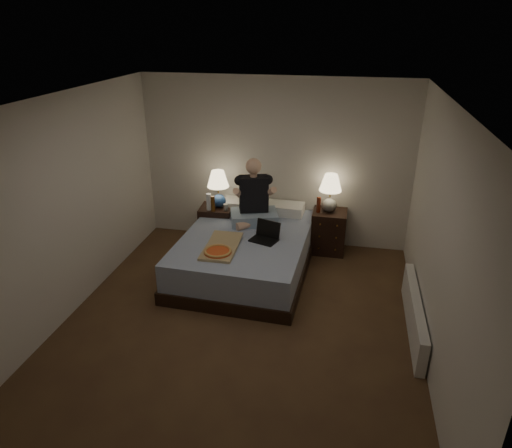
% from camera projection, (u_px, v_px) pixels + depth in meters
% --- Properties ---
extents(floor, '(4.00, 4.50, 0.00)m').
position_uv_depth(floor, '(240.00, 322.00, 5.27)').
color(floor, brown).
rests_on(floor, ground).
extents(ceiling, '(4.00, 4.50, 0.00)m').
position_uv_depth(ceiling, '(236.00, 101.00, 4.24)').
color(ceiling, white).
rests_on(ceiling, ground).
extents(wall_back, '(4.00, 0.00, 2.50)m').
position_uv_depth(wall_back, '(275.00, 163.00, 6.76)').
color(wall_back, silver).
rests_on(wall_back, ground).
extents(wall_front, '(4.00, 0.00, 2.50)m').
position_uv_depth(wall_front, '(149.00, 374.00, 2.75)').
color(wall_front, silver).
rests_on(wall_front, ground).
extents(wall_left, '(0.00, 4.50, 2.50)m').
position_uv_depth(wall_left, '(66.00, 209.00, 5.13)').
color(wall_left, silver).
rests_on(wall_left, ground).
extents(wall_right, '(0.00, 4.50, 2.50)m').
position_uv_depth(wall_right, '(440.00, 241.00, 4.38)').
color(wall_right, silver).
rests_on(wall_right, ground).
extents(bed, '(1.70, 2.22, 0.54)m').
position_uv_depth(bed, '(245.00, 253.00, 6.26)').
color(bed, '#516CA3').
rests_on(bed, floor).
extents(nightstand_left, '(0.51, 0.46, 0.63)m').
position_uv_depth(nightstand_left, '(217.00, 226.00, 6.96)').
color(nightstand_left, black).
rests_on(nightstand_left, floor).
extents(nightstand_right, '(0.49, 0.45, 0.64)m').
position_uv_depth(nightstand_right, '(329.00, 231.00, 6.77)').
color(nightstand_right, black).
rests_on(nightstand_right, floor).
extents(lamp_left, '(0.39, 0.39, 0.56)m').
position_uv_depth(lamp_left, '(218.00, 189.00, 6.73)').
color(lamp_left, '#274D91').
rests_on(lamp_left, nightstand_left).
extents(lamp_right, '(0.37, 0.37, 0.56)m').
position_uv_depth(lamp_right, '(330.00, 193.00, 6.54)').
color(lamp_right, gray).
rests_on(lamp_right, nightstand_right).
extents(water_bottle, '(0.07, 0.07, 0.25)m').
position_uv_depth(water_bottle, '(209.00, 202.00, 6.68)').
color(water_bottle, white).
rests_on(water_bottle, nightstand_left).
extents(soda_can, '(0.07, 0.07, 0.10)m').
position_uv_depth(soda_can, '(226.00, 207.00, 6.69)').
color(soda_can, beige).
rests_on(soda_can, nightstand_left).
extents(beer_bottle_left, '(0.06, 0.06, 0.23)m').
position_uv_depth(beer_bottle_left, '(213.00, 204.00, 6.64)').
color(beer_bottle_left, '#58310C').
rests_on(beer_bottle_left, nightstand_left).
extents(beer_bottle_right, '(0.06, 0.06, 0.23)m').
position_uv_depth(beer_bottle_right, '(319.00, 205.00, 6.58)').
color(beer_bottle_right, '#4E190B').
rests_on(beer_bottle_right, nightstand_right).
extents(person, '(0.78, 0.69, 0.93)m').
position_uv_depth(person, '(254.00, 192.00, 6.34)').
color(person, black).
rests_on(person, bed).
extents(laptop, '(0.41, 0.37, 0.24)m').
position_uv_depth(laptop, '(264.00, 233.00, 5.93)').
color(laptop, black).
rests_on(laptop, bed).
extents(pizza_box, '(0.41, 0.77, 0.08)m').
position_uv_depth(pizza_box, '(218.00, 252.00, 5.61)').
color(pizza_box, tan).
rests_on(pizza_box, bed).
extents(radiator, '(0.10, 1.60, 0.40)m').
position_uv_depth(radiator, '(414.00, 314.00, 5.08)').
color(radiator, silver).
rests_on(radiator, floor).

